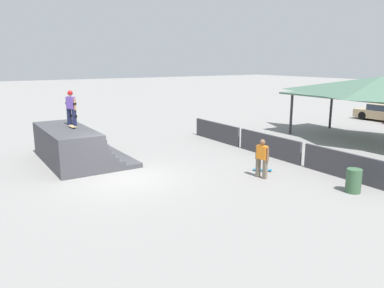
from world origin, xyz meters
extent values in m
plane|color=gray|center=(0.00, 0.00, 0.00)|extent=(160.00, 160.00, 0.00)
cube|color=#424247|center=(-3.51, -0.48, 0.10)|extent=(5.11, 3.45, 0.20)
cube|color=#424247|center=(-3.51, -0.86, 0.30)|extent=(5.11, 2.68, 0.20)
cube|color=#424247|center=(-3.51, -1.00, 0.50)|extent=(5.11, 2.39, 0.20)
cube|color=#424247|center=(-3.51, -1.10, 0.70)|extent=(5.11, 2.21, 0.20)
cube|color=#424247|center=(-3.51, -1.17, 0.89)|extent=(5.11, 2.07, 0.20)
cube|color=#424247|center=(-3.51, -1.21, 1.09)|extent=(5.11, 1.97, 0.20)
cube|color=#424247|center=(-3.51, -1.25, 1.29)|extent=(5.11, 1.91, 0.20)
cube|color=#424247|center=(-3.51, -1.27, 1.49)|extent=(5.11, 1.87, 0.20)
cylinder|color=silver|center=(-3.51, -0.34, 1.55)|extent=(5.01, 0.07, 0.07)
cube|color=#1E2347|center=(-3.93, -0.74, 1.98)|extent=(0.19, 0.19, 0.78)
cube|color=black|center=(-3.94, -0.72, 2.02)|extent=(0.22, 0.20, 0.11)
cube|color=#1E2347|center=(-4.24, -0.89, 1.98)|extent=(0.19, 0.19, 0.78)
cube|color=black|center=(-4.25, -0.86, 2.02)|extent=(0.22, 0.20, 0.11)
cube|color=#6B4CB7|center=(-4.08, -0.82, 2.64)|extent=(0.47, 0.37, 0.55)
cylinder|color=#A87A5B|center=(-3.85, -0.70, 2.60)|extent=(0.14, 0.14, 0.55)
cylinder|color=black|center=(-3.85, -0.70, 2.61)|extent=(0.21, 0.21, 0.08)
cylinder|color=#A87A5B|center=(-4.32, -0.93, 2.60)|extent=(0.14, 0.14, 0.55)
cylinder|color=black|center=(-4.32, -0.93, 2.61)|extent=(0.21, 0.21, 0.08)
sphere|color=#A87A5B|center=(-4.08, -0.82, 3.05)|extent=(0.21, 0.21, 0.21)
sphere|color=#B21919|center=(-4.08, -0.82, 3.08)|extent=(0.24, 0.24, 0.24)
cylinder|color=silver|center=(-3.23, -0.92, 1.61)|extent=(0.05, 0.03, 0.05)
cylinder|color=silver|center=(-3.23, -1.06, 1.61)|extent=(0.05, 0.03, 0.05)
cylinder|color=silver|center=(-3.72, -0.91, 1.61)|extent=(0.05, 0.03, 0.05)
cylinder|color=silver|center=(-3.72, -1.05, 1.61)|extent=(0.05, 0.03, 0.05)
cube|color=tan|center=(-3.48, -0.98, 1.65)|extent=(0.80, 0.21, 0.02)
cube|color=tan|center=(-3.11, -0.99, 1.67)|extent=(0.10, 0.20, 0.02)
cube|color=#6B6051|center=(2.71, 4.53, 0.38)|extent=(0.17, 0.17, 0.77)
cube|color=#6B6051|center=(3.04, 4.59, 0.38)|extent=(0.17, 0.17, 0.77)
cube|color=orange|center=(2.87, 4.56, 1.04)|extent=(0.44, 0.27, 0.54)
cylinder|color=brown|center=(2.62, 4.52, 0.99)|extent=(0.12, 0.12, 0.54)
cylinder|color=brown|center=(3.13, 4.60, 0.99)|extent=(0.12, 0.12, 0.54)
sphere|color=brown|center=(2.87, 4.56, 1.44)|extent=(0.21, 0.21, 0.21)
cylinder|color=red|center=(2.34, 5.44, 0.03)|extent=(0.06, 0.06, 0.05)
cylinder|color=red|center=(2.44, 5.34, 0.03)|extent=(0.06, 0.06, 0.05)
cylinder|color=red|center=(2.01, 5.11, 0.03)|extent=(0.06, 0.06, 0.05)
cylinder|color=red|center=(2.11, 5.01, 0.03)|extent=(0.06, 0.06, 0.05)
cube|color=teal|center=(2.22, 5.23, 0.06)|extent=(0.68, 0.67, 0.02)
cube|color=teal|center=(2.47, 5.47, 0.08)|extent=(0.21, 0.21, 0.02)
cube|color=#3D3D42|center=(-3.75, 7.23, 0.53)|extent=(3.99, 0.12, 1.05)
cube|color=#3D3D42|center=(0.50, 7.23, 0.53)|extent=(3.99, 0.12, 1.05)
cube|color=#3D3D42|center=(4.75, 7.23, 0.53)|extent=(3.99, 0.12, 1.05)
cylinder|color=#2D2D33|center=(-2.89, 12.37, 1.24)|extent=(0.16, 0.16, 2.48)
cylinder|color=#2D2D33|center=(-2.89, 16.21, 1.24)|extent=(0.16, 0.16, 2.48)
cube|color=#4C705B|center=(1.57, 14.29, 2.53)|extent=(10.51, 4.52, 0.10)
pyramid|color=#4C705B|center=(1.57, 14.29, 3.13)|extent=(10.30, 4.43, 1.11)
cylinder|color=#385B3D|center=(5.85, 6.11, 0.42)|extent=(0.52, 0.52, 0.85)
cube|color=tan|center=(-2.60, 22.17, 0.48)|extent=(4.22, 1.65, 0.62)
cube|color=#283342|center=(-2.71, 22.17, 1.02)|extent=(1.96, 1.39, 0.46)
cube|color=tan|center=(-2.71, 22.17, 1.25)|extent=(1.87, 1.35, 0.04)
cylinder|color=black|center=(-3.88, 22.92, 0.32)|extent=(0.64, 0.20, 0.64)
cylinder|color=black|center=(-3.88, 21.43, 0.32)|extent=(0.64, 0.20, 0.64)
camera|label=1|loc=(13.29, -5.35, 4.53)|focal=35.00mm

